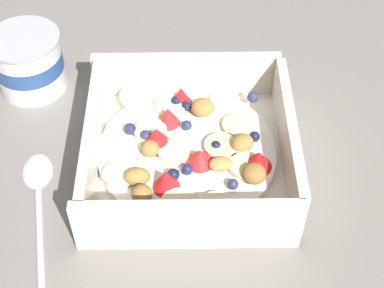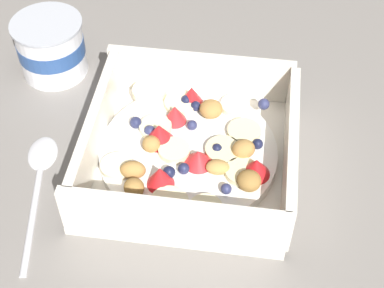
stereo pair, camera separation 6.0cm
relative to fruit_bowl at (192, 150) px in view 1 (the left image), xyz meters
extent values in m
plane|color=gray|center=(0.00, 0.00, -0.02)|extent=(2.40, 2.40, 0.00)
cube|color=white|center=(0.00, 0.00, -0.02)|extent=(0.21, 0.21, 0.01)
cube|color=white|center=(0.00, -0.10, 0.01)|extent=(0.21, 0.01, 0.06)
cube|color=white|center=(0.00, 0.10, 0.01)|extent=(0.21, 0.01, 0.06)
cube|color=white|center=(-0.10, 0.00, 0.01)|extent=(0.01, 0.19, 0.06)
cube|color=white|center=(0.10, 0.00, 0.01)|extent=(0.01, 0.19, 0.06)
cylinder|color=white|center=(0.00, 0.00, 0.00)|extent=(0.19, 0.19, 0.01)
cylinder|color=#F4EAB7|center=(-0.02, -0.01, 0.01)|extent=(0.04, 0.04, 0.01)
cylinder|color=#F7EFC6|center=(-0.07, -0.04, 0.01)|extent=(0.05, 0.05, 0.01)
cylinder|color=#F4EAB7|center=(-0.01, -0.07, 0.01)|extent=(0.05, 0.05, 0.01)
cylinder|color=beige|center=(0.03, 0.00, 0.01)|extent=(0.05, 0.05, 0.01)
cylinder|color=#F4EAB7|center=(-0.04, 0.02, 0.01)|extent=(0.05, 0.05, 0.01)
cylinder|color=#F4EAB7|center=(-0.02, 0.06, 0.01)|extent=(0.05, 0.05, 0.01)
cylinder|color=#F7EFC6|center=(0.04, 0.07, 0.01)|extent=(0.03, 0.03, 0.01)
cylinder|color=beige|center=(0.05, 0.03, 0.01)|extent=(0.04, 0.04, 0.01)
cylinder|color=beige|center=(0.05, -0.03, 0.01)|extent=(0.04, 0.04, 0.01)
cylinder|color=#F4EAB7|center=(0.02, -0.08, 0.01)|extent=(0.04, 0.04, 0.01)
cylinder|color=#F4EAB7|center=(-0.06, 0.08, 0.01)|extent=(0.05, 0.05, 0.01)
cone|color=red|center=(-0.01, 0.07, 0.01)|extent=(0.03, 0.03, 0.02)
cone|color=red|center=(-0.02, 0.04, 0.01)|extent=(0.03, 0.03, 0.02)
cone|color=red|center=(-0.03, 0.01, 0.01)|extent=(0.04, 0.04, 0.02)
cone|color=red|center=(0.07, -0.02, 0.01)|extent=(0.04, 0.04, 0.02)
cone|color=red|center=(-0.02, -0.05, 0.01)|extent=(0.03, 0.03, 0.02)
cone|color=red|center=(0.01, -0.02, 0.01)|extent=(0.04, 0.04, 0.02)
sphere|color=#191E3D|center=(0.07, 0.01, 0.01)|extent=(0.01, 0.01, 0.01)
sphere|color=#191E3D|center=(0.07, -0.03, 0.01)|extent=(0.01, 0.01, 0.01)
sphere|color=navy|center=(0.04, -0.05, 0.01)|extent=(0.01, 0.01, 0.01)
sphere|color=#191E3D|center=(-0.02, 0.06, 0.01)|extent=(0.01, 0.01, 0.01)
sphere|color=navy|center=(-0.05, 0.01, 0.01)|extent=(0.01, 0.01, 0.01)
sphere|color=#191E3D|center=(-0.02, -0.04, 0.01)|extent=(0.01, 0.01, 0.01)
sphere|color=#23284C|center=(0.00, -0.03, 0.01)|extent=(0.01, 0.01, 0.01)
sphere|color=#191E3D|center=(0.00, 0.06, 0.01)|extent=(0.01, 0.01, 0.01)
sphere|color=navy|center=(0.07, 0.07, 0.01)|extent=(0.01, 0.01, 0.01)
sphere|color=#23284C|center=(-0.06, 0.02, 0.01)|extent=(0.01, 0.01, 0.01)
sphere|color=#191E3D|center=(0.03, 0.00, 0.01)|extent=(0.01, 0.01, 0.01)
sphere|color=navy|center=(-0.01, 0.03, 0.01)|extent=(0.01, 0.01, 0.01)
sphere|color=#23284C|center=(0.01, 0.06, 0.01)|extent=(0.01, 0.01, 0.01)
ellipsoid|color=tan|center=(0.03, -0.03, 0.01)|extent=(0.02, 0.02, 0.01)
ellipsoid|color=olive|center=(0.06, -0.04, 0.01)|extent=(0.03, 0.03, 0.02)
ellipsoid|color=#AD7F42|center=(0.01, 0.05, 0.01)|extent=(0.03, 0.03, 0.02)
ellipsoid|color=#AD7F42|center=(-0.04, -0.01, 0.01)|extent=(0.02, 0.02, 0.02)
ellipsoid|color=olive|center=(-0.05, -0.06, 0.01)|extent=(0.03, 0.03, 0.02)
ellipsoid|color=#AD7F42|center=(0.05, 0.00, 0.01)|extent=(0.03, 0.03, 0.02)
ellipsoid|color=#AD7F42|center=(-0.05, -0.04, 0.01)|extent=(0.03, 0.02, 0.02)
ellipsoid|color=silver|center=(-0.16, -0.01, -0.02)|extent=(0.04, 0.05, 0.01)
cylinder|color=silver|center=(-0.15, -0.09, -0.02)|extent=(0.03, 0.12, 0.01)
cylinder|color=white|center=(-0.19, 0.12, 0.01)|extent=(0.08, 0.08, 0.07)
cylinder|color=#2D5193|center=(-0.19, 0.12, 0.02)|extent=(0.08, 0.08, 0.02)
cylinder|color=#B7BCC6|center=(-0.19, 0.12, 0.05)|extent=(0.08, 0.08, 0.00)
camera|label=1|loc=(-0.01, -0.40, 0.46)|focal=54.80mm
camera|label=2|loc=(0.05, -0.39, 0.46)|focal=54.80mm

